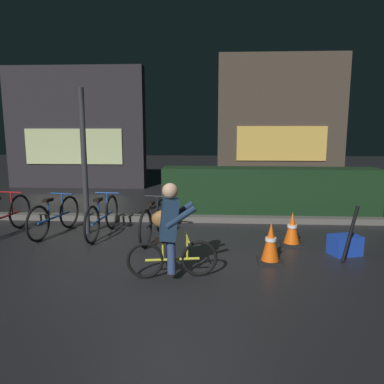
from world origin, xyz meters
TOP-DOWN VIEW (x-y plane):
  - ground_plane at (0.00, 0.00)m, footprint 40.00×40.00m
  - sidewalk_curb at (0.00, 2.20)m, footprint 12.00×0.24m
  - hedge_row at (1.80, 3.10)m, footprint 4.80×0.70m
  - storefront_left at (-3.83, 6.50)m, footprint 4.38×0.54m
  - storefront_right at (2.70, 7.20)m, footprint 4.07×0.54m
  - street_post at (-1.76, 1.20)m, footprint 0.10×0.10m
  - parked_bike_leftmost at (-3.25, 1.03)m, footprint 0.46×1.63m
  - parked_bike_left_mid at (-2.34, 1.13)m, footprint 0.46×1.54m
  - parked_bike_center_left at (-1.44, 1.10)m, footprint 0.46×1.62m
  - parked_bike_center_right at (-0.49, 0.92)m, footprint 0.46×1.57m
  - traffic_cone_near at (1.38, -0.10)m, footprint 0.36×0.36m
  - traffic_cone_far at (1.86, 0.75)m, footprint 0.36×0.36m
  - blue_crate at (2.57, 0.30)m, footprint 0.51×0.44m
  - cyclist at (-0.01, -0.72)m, footprint 1.18×0.50m
  - closed_umbrella at (2.55, 0.05)m, footprint 0.31×0.30m

SIDE VIEW (x-z plane):
  - ground_plane at x=0.00m, z-range 0.00..0.00m
  - sidewalk_curb at x=0.00m, z-range 0.00..0.12m
  - blue_crate at x=2.57m, z-range 0.00..0.30m
  - traffic_cone_far at x=1.86m, z-range -0.01..0.54m
  - traffic_cone_near at x=1.38m, z-range -0.01..0.58m
  - parked_bike_left_mid at x=-2.34m, z-range -0.03..0.69m
  - parked_bike_center_right at x=-0.49m, z-range -0.03..0.69m
  - parked_bike_center_left at x=-1.44m, z-range -0.03..0.71m
  - parked_bike_leftmost at x=-3.25m, z-range -0.03..0.72m
  - closed_umbrella at x=2.55m, z-range 0.00..0.80m
  - hedge_row at x=1.80m, z-range 0.00..1.03m
  - cyclist at x=-0.01m, z-range 0.01..1.25m
  - street_post at x=-1.76m, z-range 0.00..2.61m
  - storefront_left at x=-3.83m, z-range -0.01..3.77m
  - storefront_right at x=2.70m, z-range -0.01..4.21m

